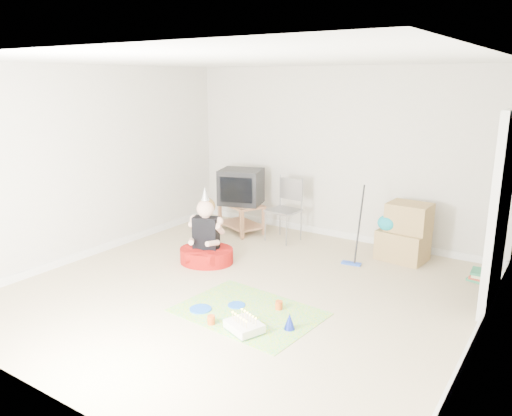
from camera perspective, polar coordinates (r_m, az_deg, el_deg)
The scene contains 16 objects.
ground at distance 5.95m, azimuth -1.34°, elevation -9.38°, with size 5.00×5.00×0.00m, color #CBB892.
doorway_recess at distance 5.86m, azimuth 26.28°, elevation -0.67°, with size 0.02×0.90×2.05m, color black.
tv_stand at distance 8.07m, azimuth -1.68°, elevation -0.80°, with size 0.87×0.72×0.47m.
crt_tv at distance 7.96m, azimuth -1.71°, elevation 2.46°, with size 0.64×0.53×0.56m, color black.
folding_chair at distance 7.58m, azimuth 3.15°, elevation -0.28°, with size 0.48×0.46×0.98m.
cardboard_boxes at distance 7.07m, azimuth 16.60°, elevation -2.75°, with size 0.67×0.54×0.80m.
floor_mop at distance 6.76m, azimuth 10.93°, elevation -4.26°, with size 0.27×0.35×1.04m.
book_pile at distance 6.79m, azimuth 24.39°, elevation -7.05°, with size 0.29×0.34×0.13m.
seated_woman at distance 6.75m, azimuth -5.69°, elevation -4.39°, with size 0.92×0.92×1.05m.
party_mat at distance 5.42m, azimuth -0.88°, elevation -11.80°, with size 1.47×1.06×0.01m, color #ED3288.
birthday_cake at distance 5.04m, azimuth -1.36°, elevation -13.44°, with size 0.42×0.38×0.16m.
blue_plate_near at distance 5.56m, azimuth -2.24°, elevation -11.02°, with size 0.19×0.19×0.01m, color blue.
blue_plate_far at distance 5.50m, azimuth -6.36°, elevation -11.39°, with size 0.24×0.24×0.01m, color blue.
orange_cup_near at distance 5.47m, azimuth 2.64°, elevation -11.04°, with size 0.08×0.08×0.09m, color #DB5318.
orange_cup_far at distance 5.18m, azimuth -5.14°, elevation -12.62°, with size 0.08×0.08×0.09m, color #DB5318.
blue_party_hat at distance 5.06m, azimuth 3.85°, elevation -12.78°, with size 0.11×0.11×0.17m, color #182CAE.
Camera 1 is at (3.11, -4.46, 2.41)m, focal length 35.00 mm.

